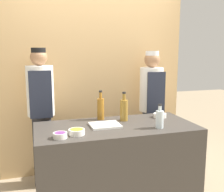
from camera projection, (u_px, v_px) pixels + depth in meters
The scene contains 11 objects.
cabinet_wall at pixel (93, 83), 3.60m from camera, with size 2.51×0.18×2.40m.
counter at pixel (116, 167), 2.73m from camera, with size 1.62×0.76×0.89m.
sauce_bowl_red at pixel (160, 115), 2.98m from camera, with size 0.15×0.15×0.05m.
sauce_bowl_yellow at pixel (77, 132), 2.36m from camera, with size 0.15×0.15×0.05m.
sauce_bowl_purple at pixel (60, 135), 2.27m from camera, with size 0.12×0.12×0.05m.
cutting_board at pixel (105, 125), 2.64m from camera, with size 0.30×0.25×0.02m.
bottle_amber at pixel (101, 108), 2.88m from camera, with size 0.08×0.08×0.32m.
bottle_vinegar at pixel (124, 109), 2.83m from camera, with size 0.08×0.08×0.32m.
bottle_clear at pixel (160, 119), 2.56m from camera, with size 0.08×0.08×0.24m.
chef_left at pixel (41, 112), 3.11m from camera, with size 0.31×0.31×1.67m.
chef_right at pixel (151, 106), 3.52m from camera, with size 0.31×0.31×1.64m.
Camera 1 is at (-0.78, -2.45, 1.63)m, focal length 42.00 mm.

